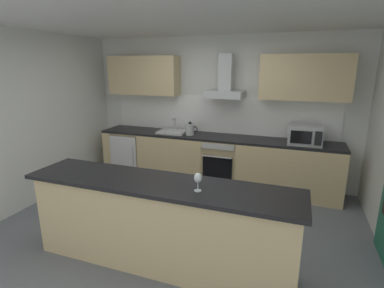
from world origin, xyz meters
TOP-DOWN VIEW (x-y plane):
  - ground at (0.00, 0.00)m, footprint 5.79×4.94m
  - ceiling at (0.00, 0.00)m, footprint 5.79×4.94m
  - wall_back at (0.00, 2.03)m, footprint 5.79×0.12m
  - wall_left at (-2.46, 0.00)m, footprint 0.12×4.94m
  - backsplash_tile at (0.00, 1.96)m, footprint 4.07×0.02m
  - counter_back at (0.00, 1.65)m, footprint 4.22×0.60m
  - counter_island at (0.09, -0.68)m, footprint 2.87×0.64m
  - upper_cabinets at (-0.00, 1.80)m, footprint 4.16×0.32m
  - oven at (0.16, 1.62)m, footprint 0.60×0.62m
  - refrigerator at (-1.66, 1.62)m, footprint 0.58×0.60m
  - microwave at (1.49, 1.60)m, footprint 0.50×0.38m
  - sink at (-0.76, 1.64)m, footprint 0.50×0.40m
  - kettle at (-0.41, 1.59)m, footprint 0.29×0.15m
  - range_hood at (0.16, 1.75)m, footprint 0.62×0.45m
  - wine_glass at (0.53, -0.75)m, footprint 0.08×0.08m

SIDE VIEW (x-z plane):
  - ground at x=0.00m, z-range -0.02..0.00m
  - refrigerator at x=-1.66m, z-range 0.00..0.85m
  - counter_back at x=0.00m, z-range 0.00..0.90m
  - oven at x=0.16m, z-range 0.06..0.86m
  - counter_island at x=0.09m, z-range 0.01..0.96m
  - sink at x=-0.76m, z-range 0.80..1.06m
  - kettle at x=-0.41m, z-range 0.89..1.13m
  - microwave at x=1.49m, z-range 0.90..1.20m
  - wine_glass at x=0.53m, z-range 0.99..1.16m
  - backsplash_tile at x=0.00m, z-range 0.90..1.56m
  - wall_back at x=0.00m, z-range 0.00..2.60m
  - wall_left at x=-2.46m, z-range 0.00..2.60m
  - range_hood at x=0.16m, z-range 1.43..2.15m
  - upper_cabinets at x=0.00m, z-range 1.56..2.26m
  - ceiling at x=0.00m, z-range 2.60..2.62m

